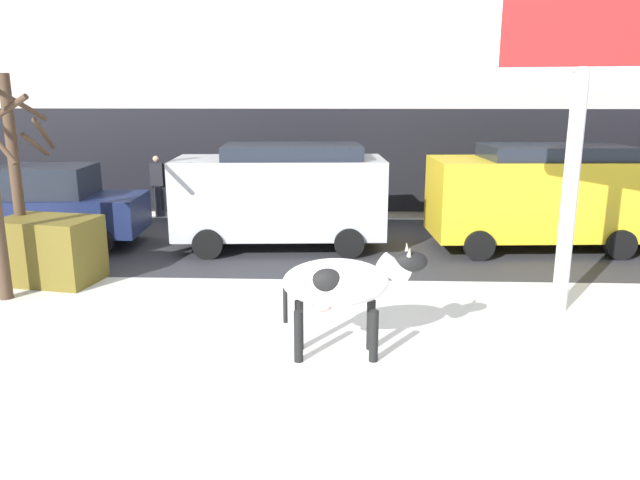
{
  "coord_description": "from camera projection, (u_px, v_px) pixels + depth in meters",
  "views": [
    {
      "loc": [
        0.67,
        -6.29,
        3.44
      ],
      "look_at": [
        0.29,
        3.26,
        1.1
      ],
      "focal_mm": 34.04,
      "sensor_mm": 36.0,
      "label": 1
    }
  ],
  "objects": [
    {
      "name": "bare_tree_right_lot",
      "position": [
        16.0,
        168.0,
        11.11
      ],
      "size": [
        1.42,
        1.41,
        3.77
      ],
      "color": "#4C3828",
      "rests_on": "ground"
    },
    {
      "name": "dumpster",
      "position": [
        50.0,
        250.0,
        11.18
      ],
      "size": [
        1.87,
        1.38,
        1.2
      ],
      "primitive_type": "cube",
      "rotation": [
        0.0,
        0.0,
        -0.18
      ],
      "color": "brown",
      "rests_on": "ground"
    },
    {
      "name": "billboard",
      "position": [
        586.0,
        30.0,
        8.81
      ],
      "size": [
        2.5,
        0.76,
        5.56
      ],
      "color": "silver",
      "rests_on": "ground"
    },
    {
      "name": "car_navy_sedan",
      "position": [
        48.0,
        207.0,
        13.71
      ],
      "size": [
        4.3,
        2.19,
        1.84
      ],
      "color": "#19234C",
      "rests_on": "ground"
    },
    {
      "name": "road_strip",
      "position": [
        315.0,
        243.0,
        14.13
      ],
      "size": [
        60.0,
        5.6,
        0.01
      ],
      "primitive_type": "cube",
      "color": "#333338",
      "rests_on": "ground"
    },
    {
      "name": "cow_holstein",
      "position": [
        340.0,
        284.0,
        7.9
      ],
      "size": [
        1.91,
        0.67,
        1.54
      ],
      "color": "silver",
      "rests_on": "ground"
    },
    {
      "name": "car_yellow_van",
      "position": [
        538.0,
        194.0,
        13.4
      ],
      "size": [
        4.71,
        2.35,
        2.32
      ],
      "color": "gold",
      "rests_on": "ground"
    },
    {
      "name": "pedestrian_near_billboard",
      "position": [
        158.0,
        186.0,
        17.04
      ],
      "size": [
        0.36,
        0.24,
        1.73
      ],
      "color": "#282833",
      "rests_on": "ground"
    },
    {
      "name": "ground_plane",
      "position": [
        283.0,
        400.0,
        6.95
      ],
      "size": [
        120.0,
        120.0,
        0.0
      ],
      "primitive_type": "plane",
      "color": "white"
    },
    {
      "name": "car_silver_van",
      "position": [
        281.0,
        193.0,
        13.52
      ],
      "size": [
        4.71,
        2.35,
        2.32
      ],
      "color": "#B7BABF",
      "rests_on": "ground"
    }
  ]
}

